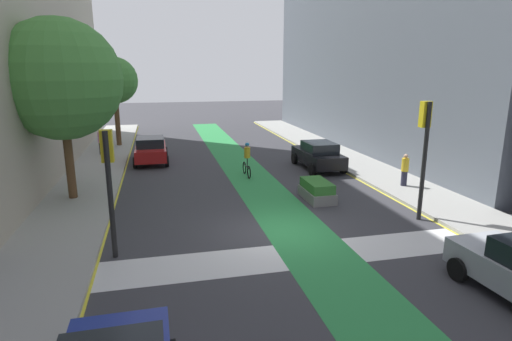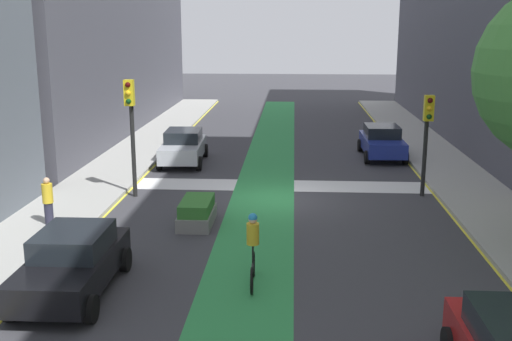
{
  "view_description": "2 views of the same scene",
  "coord_description": "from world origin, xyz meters",
  "px_view_note": "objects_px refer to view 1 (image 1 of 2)",
  "views": [
    {
      "loc": [
        -3.97,
        -13.26,
        5.63
      ],
      "look_at": [
        -0.2,
        2.76,
        1.58
      ],
      "focal_mm": 29.21,
      "sensor_mm": 36.0,
      "label": 1
    },
    {
      "loc": [
        -0.48,
        22.4,
        6.45
      ],
      "look_at": [
        0.73,
        2.7,
        1.74
      ],
      "focal_mm": 43.2,
      "sensor_mm": 36.0,
      "label": 2
    }
  ],
  "objects_px": {
    "pedestrian_sidewalk_right_a": "(405,170)",
    "street_tree_near": "(61,80)",
    "median_planter": "(317,191)",
    "pedestrian_sidewalk_left_a": "(101,141)",
    "traffic_signal_near_left": "(109,169)",
    "traffic_signal_near_right": "(424,138)",
    "car_red_left_far": "(151,149)",
    "street_tree_far": "(114,81)",
    "cyclist_in_lane": "(247,159)",
    "car_black_right_far": "(318,155)"
  },
  "relations": [
    {
      "from": "cyclist_in_lane",
      "to": "pedestrian_sidewalk_right_a",
      "type": "bearing_deg",
      "value": -30.02
    },
    {
      "from": "traffic_signal_near_left",
      "to": "car_red_left_far",
      "type": "bearing_deg",
      "value": 85.86
    },
    {
      "from": "traffic_signal_near_left",
      "to": "pedestrian_sidewalk_right_a",
      "type": "height_order",
      "value": "traffic_signal_near_left"
    },
    {
      "from": "cyclist_in_lane",
      "to": "traffic_signal_near_left",
      "type": "bearing_deg",
      "value": -125.07
    },
    {
      "from": "pedestrian_sidewalk_left_a",
      "to": "pedestrian_sidewalk_right_a",
      "type": "bearing_deg",
      "value": -36.64
    },
    {
      "from": "traffic_signal_near_left",
      "to": "pedestrian_sidewalk_left_a",
      "type": "distance_m",
      "value": 15.99
    },
    {
      "from": "traffic_signal_near_right",
      "to": "street_tree_far",
      "type": "height_order",
      "value": "street_tree_far"
    },
    {
      "from": "traffic_signal_near_left",
      "to": "car_red_left_far",
      "type": "xyz_separation_m",
      "value": [
        0.96,
        13.29,
        -1.94
      ]
    },
    {
      "from": "car_black_right_far",
      "to": "street_tree_near",
      "type": "bearing_deg",
      "value": -165.88
    },
    {
      "from": "car_black_right_far",
      "to": "median_planter",
      "type": "bearing_deg",
      "value": -111.88
    },
    {
      "from": "traffic_signal_near_right",
      "to": "car_black_right_far",
      "type": "bearing_deg",
      "value": 94.66
    },
    {
      "from": "street_tree_far",
      "to": "cyclist_in_lane",
      "type": "bearing_deg",
      "value": -55.22
    },
    {
      "from": "cyclist_in_lane",
      "to": "traffic_signal_near_right",
      "type": "bearing_deg",
      "value": -56.97
    },
    {
      "from": "pedestrian_sidewalk_left_a",
      "to": "street_tree_far",
      "type": "relative_size",
      "value": 0.27
    },
    {
      "from": "cyclist_in_lane",
      "to": "median_planter",
      "type": "distance_m",
      "value": 5.15
    },
    {
      "from": "median_planter",
      "to": "cyclist_in_lane",
      "type": "bearing_deg",
      "value": 114.88
    },
    {
      "from": "pedestrian_sidewalk_right_a",
      "to": "street_tree_far",
      "type": "bearing_deg",
      "value": 134.31
    },
    {
      "from": "pedestrian_sidewalk_right_a",
      "to": "street_tree_far",
      "type": "distance_m",
      "value": 20.72
    },
    {
      "from": "pedestrian_sidewalk_right_a",
      "to": "street_tree_near",
      "type": "distance_m",
      "value": 15.79
    },
    {
      "from": "street_tree_near",
      "to": "pedestrian_sidewalk_left_a",
      "type": "bearing_deg",
      "value": 89.52
    },
    {
      "from": "pedestrian_sidewalk_right_a",
      "to": "median_planter",
      "type": "bearing_deg",
      "value": -171.72
    },
    {
      "from": "street_tree_near",
      "to": "pedestrian_sidewalk_right_a",
      "type": "bearing_deg",
      "value": -6.06
    },
    {
      "from": "traffic_signal_near_right",
      "to": "car_red_left_far",
      "type": "xyz_separation_m",
      "value": [
        -10.06,
        12.54,
        -2.33
      ]
    },
    {
      "from": "car_black_right_far",
      "to": "cyclist_in_lane",
      "type": "height_order",
      "value": "cyclist_in_lane"
    },
    {
      "from": "street_tree_near",
      "to": "traffic_signal_near_left",
      "type": "bearing_deg",
      "value": -69.58
    },
    {
      "from": "traffic_signal_near_right",
      "to": "pedestrian_sidewalk_left_a",
      "type": "relative_size",
      "value": 2.65
    },
    {
      "from": "street_tree_near",
      "to": "car_black_right_far",
      "type": "bearing_deg",
      "value": 14.12
    },
    {
      "from": "street_tree_near",
      "to": "street_tree_far",
      "type": "distance_m",
      "value": 13.0
    },
    {
      "from": "traffic_signal_near_right",
      "to": "pedestrian_sidewalk_right_a",
      "type": "height_order",
      "value": "traffic_signal_near_right"
    },
    {
      "from": "traffic_signal_near_right",
      "to": "cyclist_in_lane",
      "type": "relative_size",
      "value": 2.41
    },
    {
      "from": "cyclist_in_lane",
      "to": "car_black_right_far",
      "type": "bearing_deg",
      "value": 10.63
    },
    {
      "from": "pedestrian_sidewalk_left_a",
      "to": "median_planter",
      "type": "relative_size",
      "value": 0.81
    },
    {
      "from": "car_red_left_far",
      "to": "median_planter",
      "type": "distance_m",
      "value": 11.85
    },
    {
      "from": "median_planter",
      "to": "traffic_signal_near_right",
      "type": "bearing_deg",
      "value": -47.13
    },
    {
      "from": "cyclist_in_lane",
      "to": "pedestrian_sidewalk_right_a",
      "type": "relative_size",
      "value": 1.2
    },
    {
      "from": "traffic_signal_near_right",
      "to": "traffic_signal_near_left",
      "type": "relative_size",
      "value": 1.15
    },
    {
      "from": "cyclist_in_lane",
      "to": "car_red_left_far",
      "type": "bearing_deg",
      "value": 136.4
    },
    {
      "from": "traffic_signal_near_left",
      "to": "street_tree_near",
      "type": "xyz_separation_m",
      "value": [
        -2.29,
        6.15,
        2.43
      ]
    },
    {
      "from": "traffic_signal_near_right",
      "to": "car_black_right_far",
      "type": "height_order",
      "value": "traffic_signal_near_right"
    },
    {
      "from": "median_planter",
      "to": "pedestrian_sidewalk_left_a",
      "type": "bearing_deg",
      "value": 131.05
    },
    {
      "from": "street_tree_far",
      "to": "median_planter",
      "type": "height_order",
      "value": "street_tree_far"
    },
    {
      "from": "traffic_signal_near_left",
      "to": "car_black_right_far",
      "type": "xyz_separation_m",
      "value": [
        10.33,
        9.33,
        -1.94
      ]
    },
    {
      "from": "traffic_signal_near_right",
      "to": "car_red_left_far",
      "type": "distance_m",
      "value": 16.24
    },
    {
      "from": "street_tree_near",
      "to": "median_planter",
      "type": "bearing_deg",
      "value": -12.39
    },
    {
      "from": "car_red_left_far",
      "to": "cyclist_in_lane",
      "type": "xyz_separation_m",
      "value": [
        5.01,
        -4.77,
        0.17
      ]
    },
    {
      "from": "car_red_left_far",
      "to": "median_planter",
      "type": "xyz_separation_m",
      "value": [
        7.17,
        -9.42,
        -0.4
      ]
    },
    {
      "from": "car_red_left_far",
      "to": "pedestrian_sidewalk_left_a",
      "type": "xyz_separation_m",
      "value": [
        -3.17,
        2.45,
        0.21
      ]
    },
    {
      "from": "traffic_signal_near_left",
      "to": "cyclist_in_lane",
      "type": "distance_m",
      "value": 10.55
    },
    {
      "from": "street_tree_far",
      "to": "traffic_signal_near_right",
      "type": "bearing_deg",
      "value": -55.95
    },
    {
      "from": "traffic_signal_near_right",
      "to": "street_tree_near",
      "type": "height_order",
      "value": "street_tree_near"
    }
  ]
}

